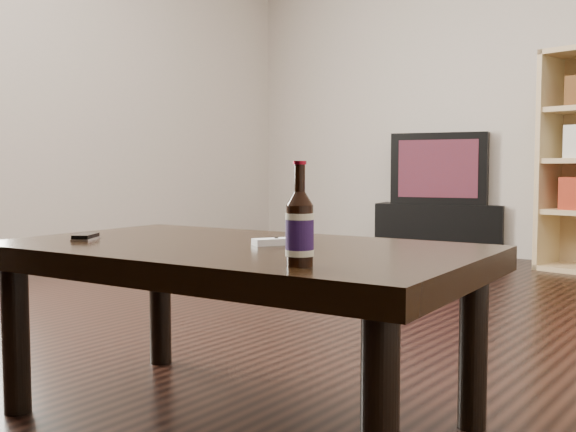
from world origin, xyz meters
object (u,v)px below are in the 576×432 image
Objects in this scene: coffee_table at (237,268)px; beer_bottle at (300,229)px; tv at (443,169)px; tv_stand at (442,228)px; phone at (86,237)px; remote at (283,241)px.

beer_bottle reaches higher than coffee_table.
tv_stand is at bearing 90.00° from tv.
tv reaches higher than tv_stand.
tv is at bearing 67.42° from phone.
coffee_table is at bearing -115.92° from remote.
phone is 0.57m from remote.
beer_bottle is 0.79m from phone.
tv_stand is at bearing 137.36° from remote.
phone is at bearing -93.00° from tv_stand.
tv_stand is 4.59× the size of beer_bottle.
tv is 5.16× the size of remote.
remote is at bearing -84.86° from tv_stand.
tv reaches higher than phone.
tv_stand is 9.15× the size of phone.
beer_bottle reaches higher than tv_stand.
tv_stand is at bearing 110.04° from beer_bottle.
tv is at bearing 110.04° from beer_bottle.
beer_bottle is 1.99× the size of phone.
tv reaches higher than beer_bottle.
phone reaches higher than coffee_table.
phone is (-0.79, 0.05, -0.07)m from beer_bottle.
tv is 4.29m from beer_bottle.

